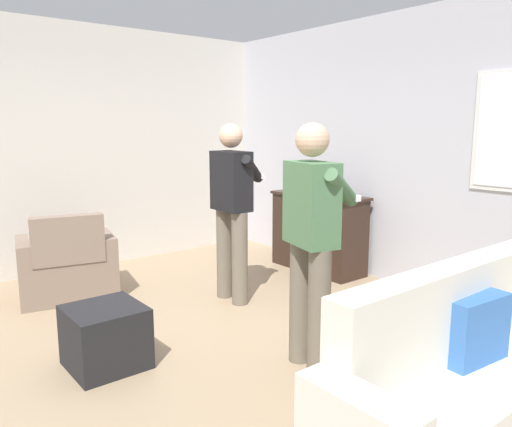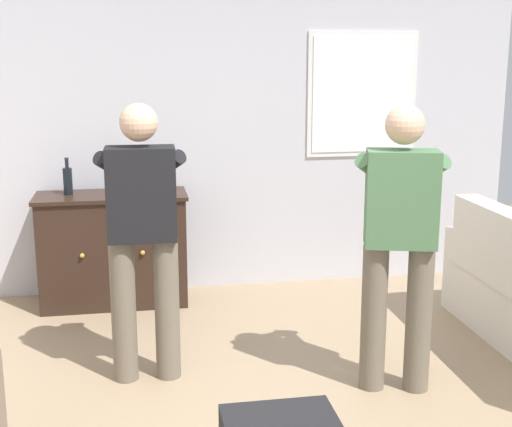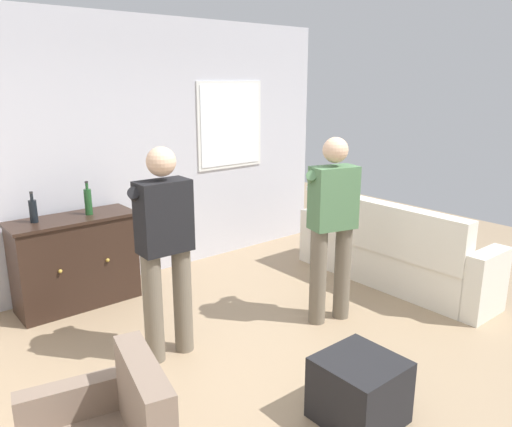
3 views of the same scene
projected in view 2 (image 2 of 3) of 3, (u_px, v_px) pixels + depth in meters
wall_back_with_window at (213, 121)px, 5.88m from camera, size 5.20×0.15×2.80m
sideboard_cabinet at (113, 249)px, 5.60m from camera, size 1.16×0.49×0.89m
bottle_wine_green at (68, 180)px, 5.47m from camera, size 0.07×0.07×0.29m
bottle_liquor_amber at (133, 177)px, 5.50m from camera, size 0.07×0.07×0.33m
person_standing_left at (143, 230)px, 4.20m from camera, size 0.56×0.48×1.68m
person_standing_right at (400, 236)px, 4.07m from camera, size 0.54×0.52×1.68m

